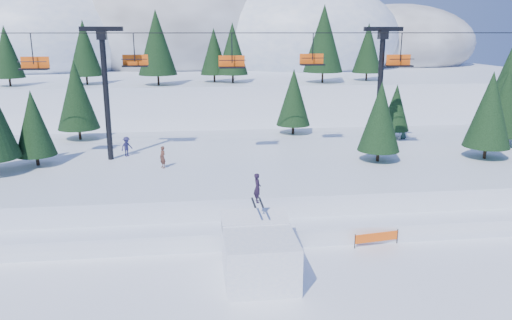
{
  "coord_description": "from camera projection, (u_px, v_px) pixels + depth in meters",
  "views": [
    {
      "loc": [
        -2.16,
        -21.74,
        12.44
      ],
      "look_at": [
        1.23,
        6.0,
        5.2
      ],
      "focal_mm": 35.0,
      "sensor_mm": 36.0,
      "label": 1
    }
  ],
  "objects": [
    {
      "name": "jump_kicker",
      "position": [
        259.0,
        254.0,
        25.68
      ],
      "size": [
        3.62,
        4.93,
        5.21
      ],
      "color": "white",
      "rests_on": "ground"
    },
    {
      "name": "ground",
      "position": [
        246.0,
        295.0,
        24.26
      ],
      "size": [
        160.0,
        160.0,
        0.0
      ],
      "primitive_type": "plane",
      "color": "white",
      "rests_on": "ground"
    },
    {
      "name": "berm",
      "position": [
        233.0,
        223.0,
        31.81
      ],
      "size": [
        70.0,
        6.0,
        1.1
      ],
      "primitive_type": "cube",
      "color": "white",
      "rests_on": "ground"
    },
    {
      "name": "mountain_ridge",
      "position": [
        178.0,
        47.0,
        91.76
      ],
      "size": [
        119.0,
        60.0,
        26.46
      ],
      "color": "white",
      "rests_on": "ground"
    },
    {
      "name": "mid_shelf",
      "position": [
        224.0,
        171.0,
        41.24
      ],
      "size": [
        70.0,
        22.0,
        2.5
      ],
      "primitive_type": "cube",
      "color": "white",
      "rests_on": "ground"
    },
    {
      "name": "chairlift",
      "position": [
        229.0,
        72.0,
        39.33
      ],
      "size": [
        46.68,
        3.21,
        10.28
      ],
      "color": "black",
      "rests_on": "mid_shelf"
    },
    {
      "name": "distant_skiers",
      "position": [
        146.0,
        149.0,
        39.63
      ],
      "size": [
        35.15,
        8.38,
        1.78
      ],
      "color": "#272551",
      "rests_on": "mid_shelf"
    },
    {
      "name": "conifer_stand",
      "position": [
        279.0,
        99.0,
        41.4
      ],
      "size": [
        63.77,
        16.13,
        10.19
      ],
      "color": "black",
      "rests_on": "mid_shelf"
    },
    {
      "name": "banner_near",
      "position": [
        376.0,
        237.0,
        29.65
      ],
      "size": [
        2.83,
        0.47,
        0.9
      ],
      "color": "black",
      "rests_on": "ground"
    },
    {
      "name": "banner_far",
      "position": [
        409.0,
        227.0,
        31.27
      ],
      "size": [
        2.86,
        0.15,
        0.9
      ],
      "color": "black",
      "rests_on": "ground"
    }
  ]
}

